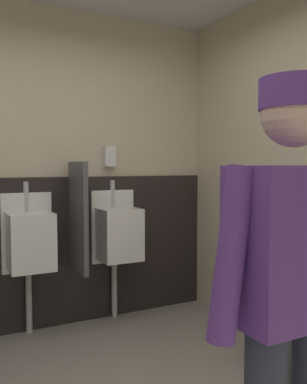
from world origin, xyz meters
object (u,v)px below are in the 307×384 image
object	(u,v)px
person	(293,279)
trash_bin	(278,327)
urinal_left	(30,241)
urinal_middle	(118,233)
soap_dispenser	(110,156)

from	to	relation	value
person	trash_bin	world-z (taller)	person
trash_bin	urinal_left	bearing A→B (deg)	134.85
person	urinal_left	bearing A→B (deg)	100.73
person	trash_bin	distance (m)	1.48
urinal_left	person	world-z (taller)	person
urinal_middle	trash_bin	size ratio (longest dim) A/B	2.01
urinal_left	trash_bin	bearing A→B (deg)	-45.15
urinal_middle	soap_dispenser	size ratio (longest dim) A/B	6.89
urinal_left	urinal_middle	distance (m)	0.75
urinal_middle	person	distance (m)	2.33
urinal_middle	person	bearing A→B (deg)	-97.75
person	trash_bin	bearing A→B (deg)	47.16
trash_bin	soap_dispenser	bearing A→B (deg)	112.59
person	soap_dispenser	distance (m)	2.49
urinal_middle	soap_dispenser	world-z (taller)	soap_dispenser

